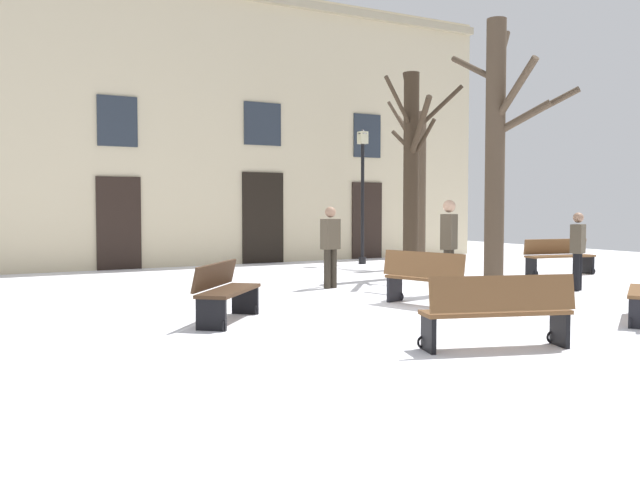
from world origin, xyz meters
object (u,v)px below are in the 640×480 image
Objects in this scene: tree_center at (497,145)px; person_near_bench at (330,243)px; tree_foreground at (412,168)px; bench_back_to_back_left at (498,311)px; bench_near_center_tree at (427,278)px; person_strolling at (449,242)px; streetlamp at (363,182)px; bench_facing_shops at (559,256)px; person_crossing_plaza at (578,248)px; bench_far_corner at (226,291)px; tree_right_of_center at (419,181)px.

person_near_bench is at bearing 148.06° from tree_center.
tree_foreground is 8.52m from bench_back_to_back_left.
bench_near_center_tree is 1.70m from person_strolling.
bench_back_to_back_left is at bearing 139.91° from bench_near_center_tree.
person_near_bench reaches higher than bench_back_to_back_left.
person_strolling is (2.77, 4.20, 0.56)m from bench_back_to_back_left.
streetlamp reaches higher than bench_back_to_back_left.
bench_facing_shops is (2.51, -5.07, -1.93)m from streetlamp.
tree_center is 3.63× the size of person_crossing_plaza.
bench_near_center_tree reaches higher than bench_far_corner.
bench_near_center_tree is at bearing -123.63° from tree_foreground.
person_near_bench reaches higher than bench_facing_shops.
bench_back_to_back_left is 5.06m from person_strolling.
person_strolling reaches higher than bench_facing_shops.
streetlamp is 10.60m from bench_far_corner.
bench_far_corner is at bearing -144.26° from tree_right_of_center.
person_near_bench is at bearing -129.19° from streetlamp.
bench_far_corner is 0.83× the size of bench_back_to_back_left.
bench_far_corner is 0.98× the size of person_crossing_plaza.
person_strolling is (4.86, 0.75, 0.57)m from bench_far_corner.
bench_back_to_back_left is at bearing -115.24° from streetlamp.
person_near_bench is at bearing -83.67° from bench_back_to_back_left.
bench_back_to_back_left is 1.19× the size of person_crossing_plaza.
bench_far_corner is at bearing -134.06° from streetlamp.
person_near_bench reaches higher than bench_near_center_tree.
person_near_bench is (-1.43, 2.05, -0.09)m from person_strolling.
tree_foreground reaches higher than person_near_bench.
tree_foreground is at bearing -105.67° from streetlamp.
tree_center reaches higher than person_crossing_plaza.
tree_foreground reaches higher than bench_back_to_back_left.
tree_foreground is 4.31m from person_crossing_plaza.
tree_center reaches higher than tree_right_of_center.
person_near_bench is (-0.15, 3.03, 0.45)m from bench_near_center_tree.
person_near_bench is (3.42, 2.80, 0.49)m from bench_far_corner.
streetlamp is 5.98m from bench_facing_shops.
bench_facing_shops is 6.36m from person_near_bench.
bench_back_to_back_left is (2.09, -3.45, 0.02)m from bench_far_corner.
person_strolling reaches higher than person_near_bench.
streetlamp is 2.54× the size of bench_far_corner.
bench_facing_shops is 1.03× the size of person_strolling.
tree_foreground is at bearing -49.03° from bench_near_center_tree.
bench_far_corner is (-7.93, -5.70, -1.92)m from tree_right_of_center.
streetlamp is at bearing 74.33° from tree_foreground.
bench_far_corner is at bearing 26.25° from person_near_bench.
tree_right_of_center is at bearing -12.85° from bench_far_corner.
tree_foreground is 3.60m from person_strolling.
tree_right_of_center is 2.68× the size of bench_near_center_tree.
person_near_bench is (-4.50, -2.91, -1.44)m from tree_right_of_center.
bench_near_center_tree is 0.91× the size of bench_facing_shops.
tree_center reaches higher than person_near_bench.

